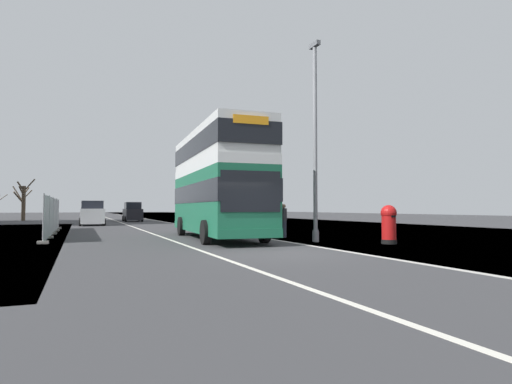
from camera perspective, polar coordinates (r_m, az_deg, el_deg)
ground at (r=14.28m, az=4.40°, el=-8.32°), size 140.00×280.00×0.10m
double_decker_bus at (r=20.75m, az=-5.24°, el=1.32°), size 3.25×10.53×5.15m
lamppost_foreground at (r=19.00m, az=7.97°, el=6.07°), size 0.29×0.70×8.87m
red_pillar_postbox at (r=18.41m, az=17.44°, el=-3.94°), size 0.65×0.65×1.61m
roadworks_barrier at (r=25.22m, az=0.72°, el=-4.02°), size 1.67×0.61×1.08m
construction_site_fence at (r=26.44m, az=-25.68°, el=-2.99°), size 0.44×13.80×2.10m
car_oncoming_near at (r=38.78m, az=-21.20°, el=-2.75°), size 2.07×3.92×2.09m
car_receding_mid at (r=48.77m, az=-16.28°, el=-2.65°), size 1.93×4.33×2.12m
bare_tree_far_verge_near at (r=59.87m, az=-28.89°, el=-1.31°), size 2.30×2.89×4.20m
bare_tree_far_verge_mid at (r=56.46m, az=-28.81°, el=-1.00°), size 1.96×3.26×4.93m
pedestrian_at_kerb at (r=21.46m, az=3.73°, el=-3.86°), size 0.34×0.34×1.69m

